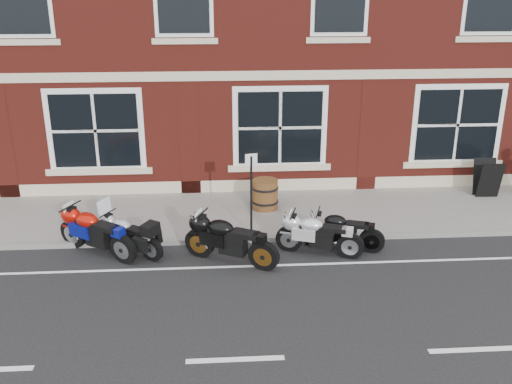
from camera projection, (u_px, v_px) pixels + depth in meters
ground at (231, 271)px, 12.03m from camera, size 80.00×80.00×0.00m
sidewalk at (228, 214)px, 14.81m from camera, size 30.00×3.00×0.12m
kerb at (229, 240)px, 13.34m from camera, size 30.00×0.16×0.12m
moto_touring_silver at (128, 233)px, 12.68m from camera, size 1.57×1.16×1.21m
moto_sport_red at (96, 231)px, 12.61m from camera, size 1.89×1.37×0.99m
moto_sport_black at (230, 238)px, 12.22m from camera, size 2.03×1.16×1.00m
moto_sport_silver at (318, 233)px, 12.62m from camera, size 1.90×0.78×0.89m
moto_naked_black at (341, 229)px, 12.88m from camera, size 1.82×0.70×0.84m
a_board_sign at (487, 178)px, 15.74m from camera, size 0.63×0.44×1.03m
barrel_planter at (265, 194)px, 14.92m from camera, size 0.71×0.71×0.78m
parking_sign at (251, 189)px, 13.07m from camera, size 0.28×0.08×1.99m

